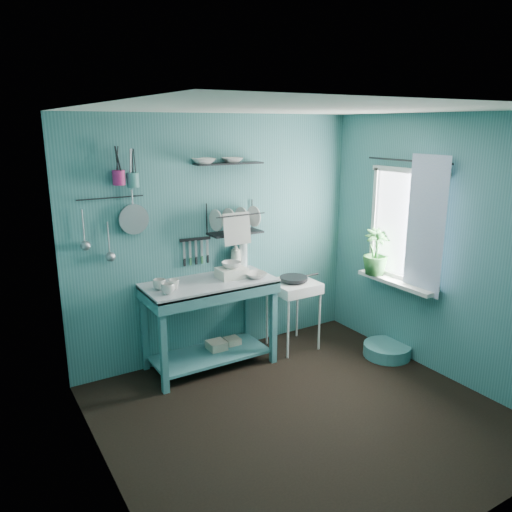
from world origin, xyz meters
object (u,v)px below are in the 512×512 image
mug_right (160,284)px  wash_tub (232,273)px  water_bottle (243,255)px  utensil_cup_teal (133,180)px  colander (134,219)px  frying_pan (294,278)px  floor_basin (387,350)px  work_counter (209,324)px  dish_rack (235,218)px  hotplate_stand (293,315)px  mug_left (168,289)px  mug_mid (174,284)px  soap_bottle (236,256)px  storage_tin_small (232,347)px  utensil_cup_magenta (119,178)px  storage_tin_large (217,351)px  potted_plant (376,252)px

mug_right → wash_tub: bearing=-1.5°
water_bottle → utensil_cup_teal: bearing=-178.9°
water_bottle → colander: bearing=179.6°
frying_pan → floor_basin: bearing=-44.6°
work_counter → mug_right: mug_right is taller
dish_rack → colander: size_ratio=1.96×
mug_right → wash_tub: (0.75, -0.02, 0.00)m
hotplate_stand → floor_basin: hotplate_stand is taller
mug_left → colander: (-0.15, 0.39, 0.59)m
water_bottle → dish_rack: dish_rack is taller
mug_mid → soap_bottle: 0.85m
colander → storage_tin_small: 1.73m
hotplate_stand → utensil_cup_teal: 2.24m
work_counter → utensil_cup_magenta: size_ratio=9.85×
hotplate_stand → storage_tin_large: size_ratio=3.43×
work_counter → potted_plant: bearing=-18.3°
frying_pan → potted_plant: potted_plant is taller
mug_mid → colander: bearing=131.4°
colander → storage_tin_large: colander is taller
hotplate_stand → colander: 2.01m
utensil_cup_magenta → work_counter: bearing=-14.7°
mug_right → potted_plant: bearing=-12.4°
potted_plant → storage_tin_small: 1.84m
frying_pan → potted_plant: bearing=-29.0°
utensil_cup_teal → dish_rack: bearing=-2.8°
mug_left → floor_basin: 2.44m
utensil_cup_teal → floor_basin: size_ratio=0.26×
water_bottle → frying_pan: size_ratio=0.93×
hotplate_stand → storage_tin_large: (-0.88, 0.12, -0.27)m
mug_mid → colander: colander is taller
mug_left → work_counter: bearing=18.4°
water_bottle → hotplate_stand: bearing=-32.3°
wash_tub → dish_rack: size_ratio=0.51×
water_bottle → dish_rack: size_ratio=0.51×
hotplate_stand → floor_basin: bearing=-56.0°
mug_right → utensil_cup_teal: size_ratio=0.95×
hotplate_stand → storage_tin_small: size_ratio=3.78×
dish_rack → colander: bearing=175.3°
hotplate_stand → dish_rack: dish_rack is taller
work_counter → water_bottle: bearing=20.5°
mug_right → dish_rack: dish_rack is taller
work_counter → mug_right: 0.71m
mug_right → colander: colander is taller
mug_left → mug_mid: mug_left is taller
colander → floor_basin: (2.34, -1.01, -1.48)m
mug_left → mug_right: same height
mug_mid → mug_right: bearing=153.4°
mug_right → storage_tin_large: 1.04m
water_bottle → hotplate_stand: 0.86m
mug_right → water_bottle: (1.02, 0.22, 0.09)m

